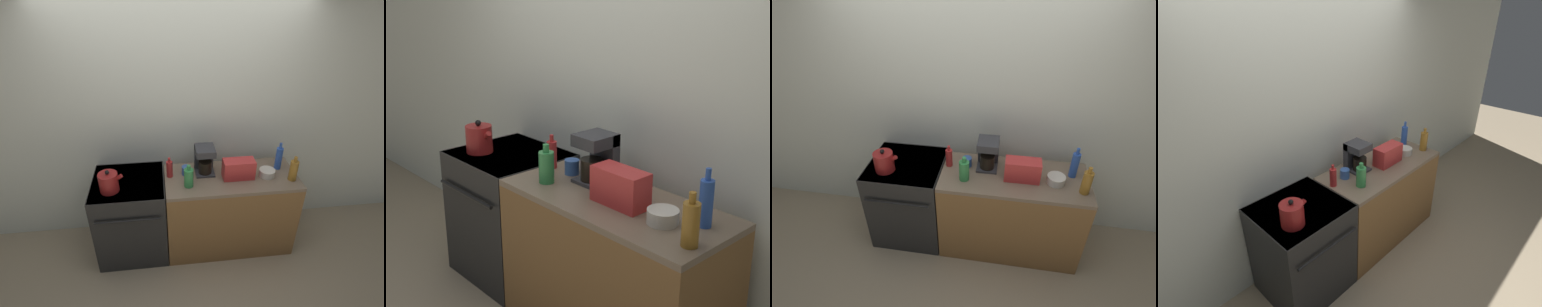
% 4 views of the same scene
% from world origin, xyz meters
% --- Properties ---
extents(ground_plane, '(12.00, 12.00, 0.00)m').
position_xyz_m(ground_plane, '(0.00, 0.00, 0.00)').
color(ground_plane, tan).
extents(wall_back, '(8.00, 0.05, 2.60)m').
position_xyz_m(wall_back, '(0.00, 0.71, 1.30)').
color(wall_back, silver).
rests_on(wall_back, ground_plane).
extents(stove, '(0.70, 0.69, 0.89)m').
position_xyz_m(stove, '(-0.55, 0.33, 0.46)').
color(stove, black).
rests_on(stove, ground_plane).
extents(counter_block, '(1.32, 0.59, 0.89)m').
position_xyz_m(counter_block, '(0.47, 0.29, 0.44)').
color(counter_block, brown).
rests_on(counter_block, ground_plane).
extents(kettle, '(0.22, 0.18, 0.22)m').
position_xyz_m(kettle, '(-0.70, 0.20, 0.98)').
color(kettle, maroon).
rests_on(kettle, stove).
extents(toaster, '(0.31, 0.14, 0.19)m').
position_xyz_m(toaster, '(0.53, 0.26, 0.99)').
color(toaster, red).
rests_on(toaster, counter_block).
extents(coffee_maker, '(0.19, 0.21, 0.29)m').
position_xyz_m(coffee_maker, '(0.22, 0.41, 1.04)').
color(coffee_maker, '#333338').
rests_on(coffee_maker, counter_block).
extents(bottle_amber, '(0.08, 0.08, 0.26)m').
position_xyz_m(bottle_amber, '(1.05, 0.16, 1.00)').
color(bottle_amber, '#9E6B23').
rests_on(bottle_amber, counter_block).
extents(bottle_green, '(0.09, 0.09, 0.23)m').
position_xyz_m(bottle_green, '(0.03, 0.18, 0.98)').
color(bottle_green, '#338C47').
rests_on(bottle_green, counter_block).
extents(bottle_blue, '(0.07, 0.07, 0.29)m').
position_xyz_m(bottle_blue, '(0.98, 0.38, 1.01)').
color(bottle_blue, '#2D56B7').
rests_on(bottle_blue, counter_block).
extents(bottle_red, '(0.06, 0.06, 0.21)m').
position_xyz_m(bottle_red, '(-0.14, 0.36, 0.98)').
color(bottle_red, '#B72828').
rests_on(bottle_red, counter_block).
extents(cup_blue, '(0.09, 0.09, 0.09)m').
position_xyz_m(cup_blue, '(0.03, 0.38, 0.93)').
color(cup_blue, '#3860B2').
rests_on(cup_blue, counter_block).
extents(bowl, '(0.16, 0.16, 0.07)m').
position_xyz_m(bowl, '(0.83, 0.25, 0.92)').
color(bowl, beige).
rests_on(bowl, counter_block).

